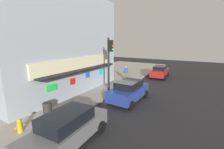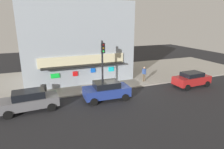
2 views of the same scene
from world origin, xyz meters
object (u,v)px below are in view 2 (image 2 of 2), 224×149
(pedestrian, at_px, (144,73))
(parked_car_grey, at_px, (29,100))
(parked_car_red, at_px, (192,79))
(parked_car_blue, at_px, (107,90))
(traffic_light, at_px, (103,59))
(trash_can, at_px, (44,89))
(fire_hydrant, at_px, (22,94))

(pedestrian, xyz_separation_m, parked_car_grey, (-12.09, -2.90, -0.22))
(parked_car_grey, distance_m, parked_car_red, 16.12)
(parked_car_grey, relative_size, parked_car_blue, 1.07)
(parked_car_red, bearing_deg, traffic_light, 167.08)
(trash_can, xyz_separation_m, parked_car_blue, (5.21, -3.18, 0.29))
(parked_car_red, bearing_deg, trash_can, 167.60)
(trash_can, bearing_deg, parked_car_blue, -31.40)
(traffic_light, distance_m, pedestrian, 5.83)
(fire_hydrant, bearing_deg, parked_car_grey, -75.83)
(pedestrian, bearing_deg, parked_car_red, -37.71)
(pedestrian, height_order, parked_car_blue, pedestrian)
(pedestrian, relative_size, parked_car_blue, 0.41)
(traffic_light, height_order, fire_hydrant, traffic_light)
(pedestrian, bearing_deg, fire_hydrant, -179.26)
(parked_car_blue, bearing_deg, traffic_light, 79.63)
(parked_car_grey, bearing_deg, pedestrian, 13.47)
(fire_hydrant, xyz_separation_m, parked_car_blue, (7.11, -2.85, 0.38))
(parked_car_grey, bearing_deg, traffic_light, 15.78)
(pedestrian, bearing_deg, parked_car_blue, -151.98)
(trash_can, height_order, pedestrian, pedestrian)
(traffic_light, distance_m, fire_hydrant, 8.03)
(fire_hydrant, xyz_separation_m, pedestrian, (12.78, 0.17, 0.58))
(pedestrian, bearing_deg, parked_car_grey, -166.53)
(trash_can, xyz_separation_m, parked_car_grey, (-1.20, -3.06, 0.27))
(traffic_light, bearing_deg, parked_car_red, -12.92)
(traffic_light, bearing_deg, pedestrian, 10.44)
(trash_can, height_order, parked_car_red, parked_car_red)
(trash_can, bearing_deg, traffic_light, -11.53)
(traffic_light, xyz_separation_m, parked_car_grey, (-6.79, -1.92, -2.46))
(traffic_light, xyz_separation_m, parked_car_blue, (-0.37, -2.04, -2.44))
(fire_hydrant, bearing_deg, parked_car_blue, -21.88)
(parked_car_red, xyz_separation_m, parked_car_blue, (-9.70, 0.10, 0.03))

